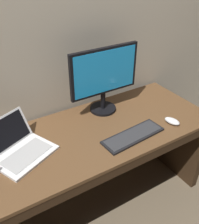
% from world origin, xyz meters
% --- Properties ---
extents(ground_plane, '(14.00, 14.00, 0.00)m').
position_xyz_m(ground_plane, '(0.00, 0.00, 0.00)').
color(ground_plane, brown).
extents(back_wall, '(5.13, 0.04, 2.90)m').
position_xyz_m(back_wall, '(0.00, 0.39, 1.45)').
color(back_wall, '#ADA38E').
rests_on(back_wall, ground).
extents(desk, '(1.81, 0.69, 0.73)m').
position_xyz_m(desk, '(0.00, -0.01, 0.49)').
color(desk, brown).
rests_on(desk, ground).
extents(laptop_white, '(0.43, 0.43, 0.19)m').
position_xyz_m(laptop_white, '(-0.43, 0.05, 0.77)').
color(laptop_white, white).
rests_on(laptop_white, desk).
extents(external_monitor, '(0.52, 0.20, 0.49)m').
position_xyz_m(external_monitor, '(0.25, 0.19, 1.01)').
color(external_monitor, black).
rests_on(external_monitor, desk).
extents(wired_keyboard, '(0.44, 0.18, 0.02)m').
position_xyz_m(wired_keyboard, '(0.25, -0.18, 0.73)').
color(wired_keyboard, black).
rests_on(wired_keyboard, desk).
extents(computer_mouse, '(0.09, 0.12, 0.04)m').
position_xyz_m(computer_mouse, '(0.57, -0.20, 0.75)').
color(computer_mouse, white).
rests_on(computer_mouse, desk).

